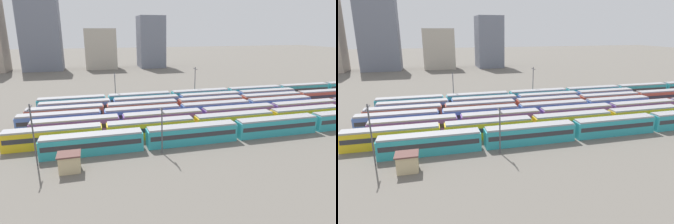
% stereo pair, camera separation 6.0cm
% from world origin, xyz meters
% --- Properties ---
extents(ground_plane, '(600.00, 600.00, 0.00)m').
position_xyz_m(ground_plane, '(0.00, 15.60, 0.00)').
color(ground_plane, '#666059').
extents(train_track_0, '(112.50, 3.06, 3.75)m').
position_xyz_m(train_track_0, '(46.93, 0.00, 1.90)').
color(train_track_0, teal).
rests_on(train_track_0, ground_plane).
extents(train_track_1, '(93.60, 3.06, 3.75)m').
position_xyz_m(train_track_1, '(30.35, 5.20, 1.90)').
color(train_track_1, yellow).
rests_on(train_track_1, ground_plane).
extents(train_track_2, '(93.60, 3.06, 3.75)m').
position_xyz_m(train_track_2, '(34.18, 10.40, 1.90)').
color(train_track_2, '#6B429E').
rests_on(train_track_2, ground_plane).
extents(train_track_3, '(74.70, 3.06, 3.75)m').
position_xyz_m(train_track_3, '(21.03, 15.60, 1.90)').
color(train_track_3, '#4C70BC').
rests_on(train_track_3, ground_plane).
extents(train_track_4, '(93.60, 3.06, 3.75)m').
position_xyz_m(train_track_4, '(31.39, 20.80, 1.90)').
color(train_track_4, '#BC4C38').
rests_on(train_track_4, ground_plane).
extents(train_track_5, '(74.70, 3.06, 3.75)m').
position_xyz_m(train_track_5, '(23.95, 26.00, 1.90)').
color(train_track_5, '#4C70BC').
rests_on(train_track_5, ground_plane).
extents(train_track_6, '(112.50, 3.06, 3.75)m').
position_xyz_m(train_track_6, '(41.78, 31.20, 1.90)').
color(train_track_6, teal).
rests_on(train_track_6, ground_plane).
extents(catenary_pole_0, '(0.24, 3.20, 8.58)m').
position_xyz_m(catenary_pole_0, '(11.74, -3.22, 4.82)').
color(catenary_pole_0, '#4C4C51').
rests_on(catenary_pole_0, ground_plane).
extents(catenary_pole_1, '(0.24, 3.20, 9.60)m').
position_xyz_m(catenary_pole_1, '(6.73, 34.29, 5.34)').
color(catenary_pole_1, '#4C4C51').
rests_on(catenary_pole_1, ground_plane).
extents(catenary_pole_2, '(0.24, 3.20, 10.50)m').
position_xyz_m(catenary_pole_2, '(-9.27, -2.74, 5.81)').
color(catenary_pole_2, '#4C4C51').
rests_on(catenary_pole_2, ground_plane).
extents(catenary_pole_3, '(0.24, 3.20, 10.45)m').
position_xyz_m(catenary_pole_3, '(31.57, 34.07, 5.78)').
color(catenary_pole_3, '#4C4C51').
rests_on(catenary_pole_3, ground_plane).
extents(signal_hut, '(3.60, 3.00, 3.04)m').
position_xyz_m(signal_hut, '(-3.92, -6.11, 1.55)').
color(signal_hut, '#C6B284').
rests_on(signal_hut, ground_plane).
extents(distant_building_1, '(20.22, 13.68, 39.25)m').
position_xyz_m(distant_building_1, '(-24.79, 119.96, 19.62)').
color(distant_building_1, slate).
rests_on(distant_building_1, ground_plane).
extents(distant_building_2, '(17.15, 14.22, 22.27)m').
position_xyz_m(distant_building_2, '(5.99, 119.96, 11.13)').
color(distant_building_2, '#B2A899').
rests_on(distant_building_2, ground_plane).
extents(distant_building_3, '(14.55, 17.06, 29.30)m').
position_xyz_m(distant_building_3, '(35.12, 119.96, 14.65)').
color(distant_building_3, slate).
rests_on(distant_building_3, ground_plane).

